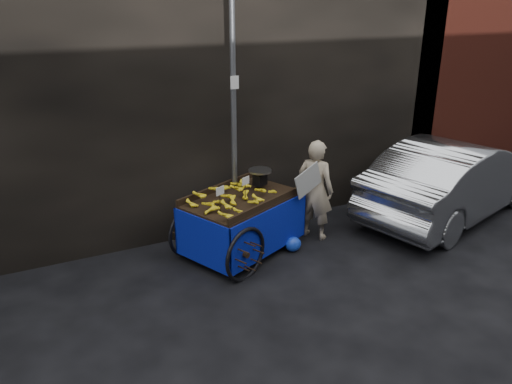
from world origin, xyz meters
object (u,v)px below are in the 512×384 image
vendor (315,190)px  parked_car (455,178)px  banana_cart (240,205)px  plastic_bag (293,244)px

vendor → parked_car: (2.60, -0.29, -0.12)m
parked_car → banana_cart: bearing=69.3°
vendor → parked_car: size_ratio=0.39×
vendor → plastic_bag: vendor is taller
banana_cart → plastic_bag: (0.71, -0.32, -0.64)m
banana_cart → plastic_bag: banana_cart is taller
parked_car → vendor: bearing=67.6°
banana_cart → plastic_bag: 1.01m
vendor → parked_car: 2.62m
banana_cart → plastic_bag: size_ratio=9.97×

